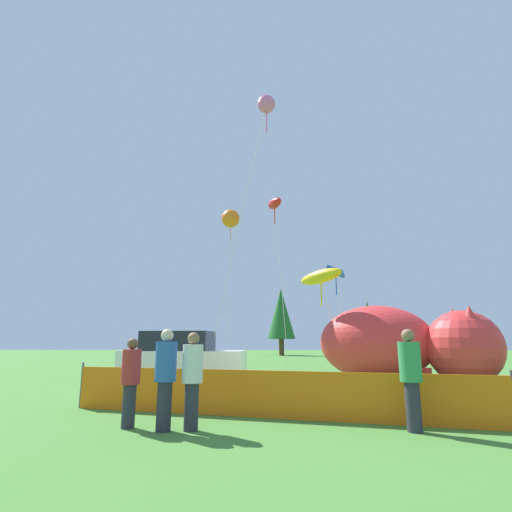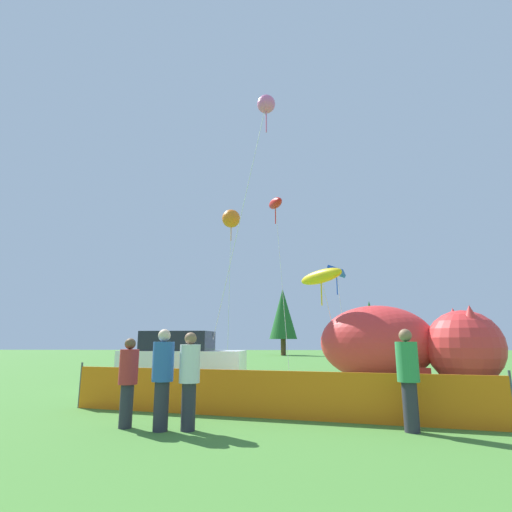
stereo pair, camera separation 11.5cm
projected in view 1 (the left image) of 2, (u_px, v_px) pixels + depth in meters
ground_plane at (283, 401)px, 11.35m from camera, size 120.00×120.00×0.00m
parked_car at (182, 361)px, 13.82m from camera, size 4.31×2.17×2.00m
folding_chair at (425, 380)px, 11.63m from camera, size 0.66×0.66×0.92m
inflatable_cat at (400, 346)px, 16.58m from camera, size 7.30×5.48×3.17m
safety_fence at (266, 394)px, 8.96m from camera, size 9.63×2.39×1.13m
spectator_in_red_shirt at (192, 376)px, 7.81m from camera, size 0.40×0.40×1.85m
spectator_in_grey_shirt at (131, 378)px, 8.04m from camera, size 0.38×0.38×1.74m
spectator_in_blue_shirt at (411, 375)px, 7.73m from camera, size 0.42×0.42×1.92m
spectator_in_white_shirt at (165, 374)px, 7.79m from camera, size 0.42×0.42×1.91m
kite_blue_box at (336, 273)px, 22.25m from camera, size 1.11×2.01×5.80m
kite_orange_flower at (230, 219)px, 22.60m from camera, size 1.03×1.49×8.97m
kite_yellow_hero at (321, 277)px, 17.96m from camera, size 2.18×2.75×4.94m
kite_pink_octopus at (266, 106)px, 16.82m from camera, size 2.68×1.12×11.85m
kite_red_lizard at (275, 204)px, 24.43m from camera, size 1.25×3.62×10.39m
horizon_tree_east at (281, 314)px, 46.71m from camera, size 3.22×3.22×7.68m
horizon_tree_west at (368, 322)px, 44.61m from camera, size 2.52×2.52×6.02m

